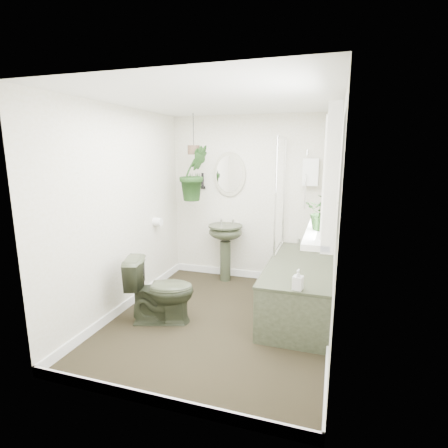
% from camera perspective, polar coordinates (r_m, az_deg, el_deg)
% --- Properties ---
extents(floor, '(2.30, 2.80, 0.02)m').
position_cam_1_polar(floor, '(3.98, -0.68, -15.56)').
color(floor, black).
rests_on(floor, ground).
extents(ceiling, '(2.30, 2.80, 0.02)m').
position_cam_1_polar(ceiling, '(3.56, -0.78, 19.75)').
color(ceiling, white).
rests_on(ceiling, ground).
extents(wall_back, '(2.30, 0.02, 2.30)m').
position_cam_1_polar(wall_back, '(4.93, 4.45, 4.01)').
color(wall_back, silver).
rests_on(wall_back, ground).
extents(wall_front, '(2.30, 0.02, 2.30)m').
position_cam_1_polar(wall_front, '(2.33, -11.73, -5.12)').
color(wall_front, silver).
rests_on(wall_front, ground).
extents(wall_left, '(0.02, 2.80, 2.30)m').
position_cam_1_polar(wall_left, '(4.10, -16.30, 1.97)').
color(wall_left, silver).
rests_on(wall_left, ground).
extents(wall_right, '(0.02, 2.80, 2.30)m').
position_cam_1_polar(wall_right, '(3.42, 18.08, -0.07)').
color(wall_right, silver).
rests_on(wall_right, ground).
extents(skirting, '(2.30, 2.80, 0.10)m').
position_cam_1_polar(skirting, '(3.95, -0.68, -14.79)').
color(skirting, white).
rests_on(skirting, floor).
extents(bathtub, '(0.72, 1.72, 0.58)m').
position_cam_1_polar(bathtub, '(4.15, 12.26, -10.05)').
color(bathtub, '#2F3524').
rests_on(bathtub, floor).
extents(bath_screen, '(0.04, 0.72, 1.40)m').
position_cam_1_polar(bath_screen, '(4.42, 9.18, 4.68)').
color(bath_screen, silver).
rests_on(bath_screen, bathtub).
extents(shower_box, '(0.20, 0.10, 0.35)m').
position_cam_1_polar(shower_box, '(4.71, 13.95, 8.22)').
color(shower_box, white).
rests_on(shower_box, wall_back).
extents(oval_mirror, '(0.46, 0.03, 0.62)m').
position_cam_1_polar(oval_mirror, '(4.94, 0.89, 8.14)').
color(oval_mirror, '#AEAA8F').
rests_on(oval_mirror, wall_back).
extents(wall_sconce, '(0.04, 0.04, 0.22)m').
position_cam_1_polar(wall_sconce, '(5.07, -3.51, 7.08)').
color(wall_sconce, black).
rests_on(wall_sconce, wall_back).
extents(toilet_roll_holder, '(0.11, 0.11, 0.11)m').
position_cam_1_polar(toilet_roll_holder, '(4.70, -10.80, 0.36)').
color(toilet_roll_holder, white).
rests_on(toilet_roll_holder, wall_left).
extents(window_recess, '(0.08, 1.00, 0.90)m').
position_cam_1_polar(window_recess, '(2.65, 17.28, 7.63)').
color(window_recess, white).
rests_on(window_recess, wall_right).
extents(window_sill, '(0.18, 1.00, 0.04)m').
position_cam_1_polar(window_sill, '(2.72, 15.26, -1.15)').
color(window_sill, white).
rests_on(window_sill, wall_right).
extents(window_blinds, '(0.01, 0.86, 0.76)m').
position_cam_1_polar(window_blinds, '(2.65, 16.30, 7.69)').
color(window_blinds, white).
rests_on(window_blinds, wall_right).
extents(toilet, '(0.79, 0.59, 0.72)m').
position_cam_1_polar(toilet, '(3.87, -10.30, -10.54)').
color(toilet, '#2F3524').
rests_on(toilet, floor).
extents(pedestal_sink, '(0.52, 0.45, 0.81)m').
position_cam_1_polar(pedestal_sink, '(4.95, 0.22, -4.72)').
color(pedestal_sink, '#2F3524').
rests_on(pedestal_sink, floor).
extents(sill_plant, '(0.27, 0.25, 0.27)m').
position_cam_1_polar(sill_plant, '(2.65, 15.84, 1.90)').
color(sill_plant, black).
rests_on(sill_plant, window_sill).
extents(hanging_plant, '(0.51, 0.52, 0.74)m').
position_cam_1_polar(hanging_plant, '(4.74, -4.90, 8.25)').
color(hanging_plant, black).
rests_on(hanging_plant, ceiling).
extents(soap_bottle, '(0.10, 0.10, 0.19)m').
position_cam_1_polar(soap_bottle, '(3.28, 11.98, -8.87)').
color(soap_bottle, black).
rests_on(soap_bottle, bathtub).
extents(hanging_pot, '(0.16, 0.16, 0.12)m').
position_cam_1_polar(hanging_pot, '(4.74, -4.97, 11.96)').
color(hanging_pot, '#473425').
rests_on(hanging_pot, ceiling).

